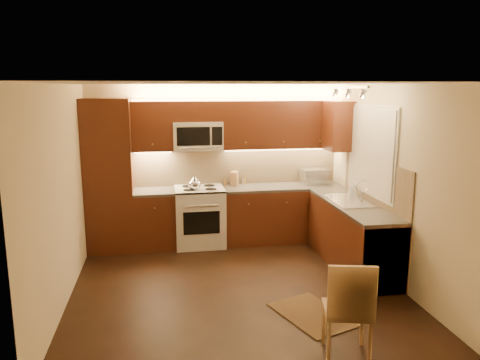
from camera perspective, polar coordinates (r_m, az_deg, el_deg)
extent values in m
cube|color=black|center=(6.05, -0.53, -12.76)|extent=(4.00, 4.00, 0.01)
cube|color=beige|center=(5.53, -0.58, 11.65)|extent=(4.00, 4.00, 0.01)
cube|color=beige|center=(7.61, -2.96, 2.05)|extent=(4.00, 0.01, 2.50)
cube|color=beige|center=(3.77, 4.35, -7.51)|extent=(4.00, 0.01, 2.50)
cube|color=beige|center=(5.70, -20.83, -1.77)|extent=(0.01, 4.00, 2.50)
cube|color=beige|center=(6.29, 17.74, -0.41)|extent=(0.01, 4.00, 2.50)
cube|color=#3F1E0D|center=(7.32, -15.61, 0.49)|extent=(0.70, 0.60, 2.30)
cube|color=#3F1E0D|center=(7.44, -10.24, -4.79)|extent=(0.62, 0.60, 0.86)
cube|color=#343230|center=(7.33, -10.36, -1.41)|extent=(0.62, 0.60, 0.04)
cube|color=#3F1E0D|center=(7.68, 5.11, -4.14)|extent=(1.92, 0.60, 0.86)
cube|color=#343230|center=(7.58, 5.17, -0.86)|extent=(1.92, 0.60, 0.04)
cube|color=#3F1E0D|center=(6.71, 13.47, -6.69)|extent=(0.60, 2.00, 0.86)
cube|color=#343230|center=(6.59, 13.64, -2.96)|extent=(0.60, 2.00, 0.04)
cube|color=silver|center=(6.11, 16.05, -8.62)|extent=(0.58, 0.60, 0.84)
cube|color=tan|center=(7.65, -0.35, 1.74)|extent=(3.30, 0.02, 0.60)
cube|color=tan|center=(6.64, 16.07, -0.15)|extent=(0.02, 2.00, 0.60)
cube|color=#3F1E0D|center=(7.31, -10.63, 6.44)|extent=(0.62, 0.35, 0.75)
cube|color=#3F1E0D|center=(7.56, 5.06, 6.74)|extent=(1.92, 0.35, 0.75)
cube|color=#3F1E0D|center=(7.32, -5.22, 8.31)|extent=(0.76, 0.35, 0.31)
cube|color=#3F1E0D|center=(7.40, 11.83, 6.45)|extent=(0.35, 0.50, 0.75)
cube|color=silver|center=(6.71, 15.66, 3.45)|extent=(0.03, 1.44, 1.24)
cube|color=silver|center=(6.70, 15.51, 3.45)|extent=(0.02, 1.36, 1.16)
cube|color=silver|center=(6.34, 13.04, 10.94)|extent=(0.04, 1.20, 0.03)
cube|color=silver|center=(7.79, 8.98, 0.45)|extent=(0.43, 0.33, 0.25)
cube|color=#9D7F46|center=(7.54, -0.68, 0.16)|extent=(0.15, 0.19, 0.23)
cylinder|color=silver|center=(7.63, -1.32, -0.25)|extent=(0.06, 0.06, 0.09)
cylinder|color=olive|center=(7.57, -1.79, -0.29)|extent=(0.04, 0.04, 0.10)
cylinder|color=silver|center=(7.66, 0.37, -0.12)|extent=(0.05, 0.05, 0.11)
cylinder|color=olive|center=(7.67, 0.56, -0.13)|extent=(0.05, 0.05, 0.10)
imported|color=white|center=(7.05, 13.51, -1.00)|extent=(0.10, 0.11, 0.21)
cube|color=black|center=(5.41, 8.80, -15.84)|extent=(0.89, 1.07, 0.01)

